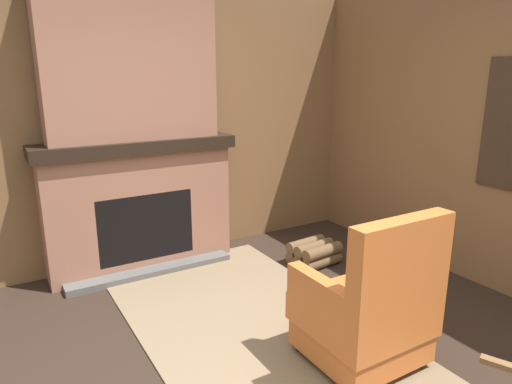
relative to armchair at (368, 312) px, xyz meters
The scene contains 8 objects.
wood_panel_wall_left 2.66m from the armchair, 163.23° to the right, with size 0.06×5.34×2.59m.
fireplace_hearth 2.31m from the armchair, 161.73° to the right, with size 0.54×1.76×1.20m.
chimney_breast 2.76m from the armchair, 161.82° to the right, with size 0.29×1.46×1.37m.
area_rug 0.64m from the armchair, 133.65° to the right, with size 3.50×1.53×0.01m.
armchair is the anchor object (origin of this frame).
firewood_stack 1.58m from the armchair, 153.71° to the left, with size 0.39×0.45×0.21m.
oil_lamp_vase 2.58m from the armchair, 157.30° to the right, with size 0.13×0.13×0.23m.
storage_case 2.44m from the armchair, 169.86° to the right, with size 0.16×0.28×0.15m.
Camera 1 is at (1.78, -1.15, 1.78)m, focal length 32.00 mm.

